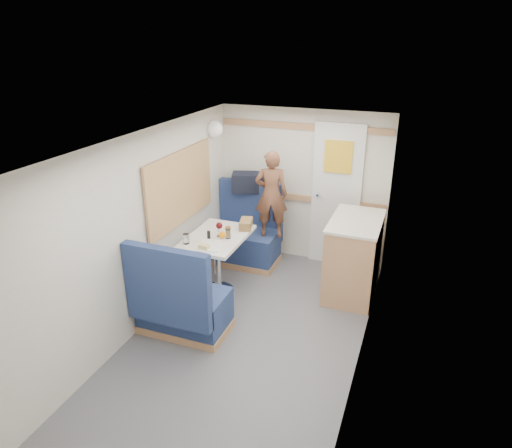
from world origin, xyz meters
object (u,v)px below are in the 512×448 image
at_px(tray, 210,246).
at_px(tumbler_right, 228,234).
at_px(dinette_table, 217,248).
at_px(dome_light, 215,129).
at_px(bench_near, 181,307).
at_px(wine_glass, 219,226).
at_px(duffel_bag, 252,182).
at_px(beer_glass, 228,231).
at_px(cheese_block, 204,247).
at_px(bread_loaf, 246,224).
at_px(bench_far, 245,240).
at_px(person, 271,194).
at_px(pepper_grinder, 209,235).
at_px(orange_fruit, 222,235).
at_px(tumbler_left, 186,239).
at_px(salt_grinder, 218,230).
at_px(galley_counter, 353,256).

distance_m(tray, tumbler_right, 0.29).
xyz_separation_m(dinette_table, dome_light, (-0.39, 0.85, 1.18)).
xyz_separation_m(bench_near, tumbler_right, (0.14, 0.86, 0.47)).
height_order(dome_light, wine_glass, dome_light).
xyz_separation_m(duffel_bag, beer_glass, (0.11, -1.05, -0.25)).
height_order(tray, wine_glass, wine_glass).
height_order(cheese_block, bread_loaf, bread_loaf).
height_order(duffel_bag, bread_loaf, duffel_bag).
height_order(bench_far, cheese_block, bench_far).
bearing_deg(bread_loaf, person, 72.43).
bearing_deg(person, pepper_grinder, 50.49).
bearing_deg(tumbler_right, orange_fruit, -125.34).
height_order(wine_glass, bread_loaf, wine_glass).
bearing_deg(wine_glass, orange_fruit, -47.28).
bearing_deg(dome_light, tumbler_left, -81.80).
relative_size(bench_far, tumbler_left, 9.41).
bearing_deg(bench_far, salt_grinder, -91.35).
bearing_deg(beer_glass, tumbler_right, -64.83).
xyz_separation_m(cheese_block, tumbler_right, (0.12, 0.37, 0.01)).
bearing_deg(tray, bench_far, 92.41).
height_order(galley_counter, person, person).
bearing_deg(wine_glass, salt_grinder, 122.25).
distance_m(wine_glass, salt_grinder, 0.13).
relative_size(tray, beer_glass, 3.03).
relative_size(bench_far, galley_counter, 1.14).
bearing_deg(dinette_table, tumbler_right, -1.24).
xyz_separation_m(orange_fruit, beer_glass, (0.01, 0.14, -0.01)).
distance_m(tumbler_right, bread_loaf, 0.35).
relative_size(duffel_bag, pepper_grinder, 5.37).
relative_size(wine_glass, salt_grinder, 2.07).
relative_size(tray, tumbler_left, 2.75).
height_order(dome_light, orange_fruit, dome_light).
xyz_separation_m(dinette_table, salt_grinder, (-0.02, 0.09, 0.19)).
xyz_separation_m(person, beer_glass, (-0.26, -0.73, -0.23)).
distance_m(bench_far, bread_loaf, 0.74).
bearing_deg(salt_grinder, person, 61.27).
relative_size(beer_glass, pepper_grinder, 1.04).
xyz_separation_m(galley_counter, beer_glass, (-1.36, -0.48, 0.30)).
relative_size(wine_glass, pepper_grinder, 1.73).
relative_size(bench_far, cheese_block, 9.39).
height_order(duffel_bag, cheese_block, duffel_bag).
bearing_deg(bench_near, person, 77.37).
bearing_deg(galley_counter, tumbler_right, -157.32).
height_order(tumbler_left, bread_loaf, tumbler_left).
height_order(tray, salt_grinder, salt_grinder).
distance_m(dome_light, tray, 1.58).
relative_size(bench_far, tray, 3.42).
bearing_deg(wine_glass, bench_far, 92.24).
bearing_deg(bench_near, beer_glass, 83.32).
xyz_separation_m(dinette_table, pepper_grinder, (-0.05, -0.11, 0.20)).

